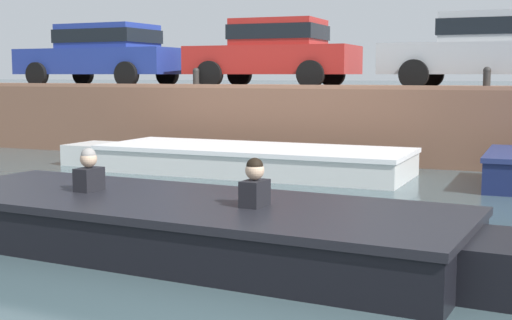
# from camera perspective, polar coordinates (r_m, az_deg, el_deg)

# --- Properties ---
(ground_plane) EXTENTS (400.00, 400.00, 0.00)m
(ground_plane) POSITION_cam_1_polar(r_m,az_deg,el_deg) (8.38, 8.00, -5.92)
(ground_plane) COLOR #3D5156
(far_quay_wall) EXTENTS (60.00, 6.00, 1.54)m
(far_quay_wall) POSITION_cam_1_polar(r_m,az_deg,el_deg) (17.22, 15.78, 3.05)
(far_quay_wall) COLOR brown
(far_quay_wall) RESTS_ON ground
(far_wall_coping) EXTENTS (60.00, 0.24, 0.08)m
(far_wall_coping) POSITION_cam_1_polar(r_m,az_deg,el_deg) (14.33, 14.49, 5.62)
(far_wall_coping) COLOR #9F6C52
(far_wall_coping) RESTS_ON far_quay_wall
(boat_moored_west_white) EXTENTS (6.99, 2.19, 0.50)m
(boat_moored_west_white) POSITION_cam_1_polar(r_m,az_deg,el_deg) (13.47, -1.32, 0.06)
(boat_moored_west_white) COLOR white
(boat_moored_west_white) RESTS_ON ground
(motorboat_passing) EXTENTS (7.35, 2.51, 1.03)m
(motorboat_passing) POSITION_cam_1_polar(r_m,az_deg,el_deg) (7.40, -4.28, -5.38)
(motorboat_passing) COLOR black
(motorboat_passing) RESTS_ON ground
(car_leftmost_blue) EXTENTS (4.42, 2.12, 1.54)m
(car_leftmost_blue) POSITION_cam_1_polar(r_m,az_deg,el_deg) (18.69, -12.01, 8.41)
(car_leftmost_blue) COLOR #233893
(car_leftmost_blue) RESTS_ON far_quay_wall
(car_left_inner_red) EXTENTS (3.86, 1.98, 1.54)m
(car_left_inner_red) POSITION_cam_1_polar(r_m,az_deg,el_deg) (16.52, 1.52, 8.76)
(car_left_inner_red) COLOR #B2231E
(car_left_inner_red) RESTS_ON far_quay_wall
(car_centre_silver) EXTENTS (4.25, 2.00, 1.54)m
(car_centre_silver) POSITION_cam_1_polar(r_m,az_deg,el_deg) (15.46, 18.25, 8.56)
(car_centre_silver) COLOR #B7BABC
(car_centre_silver) RESTS_ON far_quay_wall
(mooring_bollard_west) EXTENTS (0.15, 0.15, 0.45)m
(mooring_bollard_west) POSITION_cam_1_polar(r_m,az_deg,el_deg) (16.12, -4.82, 6.64)
(mooring_bollard_west) COLOR #2D2B28
(mooring_bollard_west) RESTS_ON far_quay_wall
(mooring_bollard_mid) EXTENTS (0.15, 0.15, 0.45)m
(mooring_bollard_mid) POSITION_cam_1_polar(r_m,az_deg,el_deg) (14.36, 17.99, 6.30)
(mooring_bollard_mid) COLOR #2D2B28
(mooring_bollard_mid) RESTS_ON far_quay_wall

